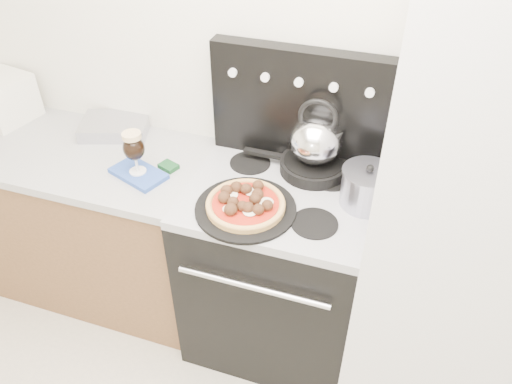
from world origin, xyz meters
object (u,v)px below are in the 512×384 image
at_px(fridge, 461,226).
at_px(pizza_pan, 246,209).
at_px(stove_body, 277,271).
at_px(pizza, 246,203).
at_px(skillet, 314,166).
at_px(tea_kettle, 316,137).
at_px(base_cabinet, 78,220).
at_px(beer_glass, 135,153).
at_px(stock_pot, 367,188).
at_px(oven_mitt, 138,174).

xyz_separation_m(fridge, pizza_pan, (-0.79, -0.13, -0.02)).
relative_size(stove_body, pizza, 2.85).
height_order(skillet, tea_kettle, tea_kettle).
xyz_separation_m(base_cabinet, fridge, (1.80, -0.05, 0.52)).
distance_m(base_cabinet, pizza_pan, 1.14).
bearing_deg(pizza, stove_body, 58.65).
relative_size(beer_glass, stock_pot, 0.98).
bearing_deg(tea_kettle, stock_pot, -37.64).
distance_m(tea_kettle, stock_pot, 0.30).
bearing_deg(tea_kettle, oven_mitt, -167.26).
relative_size(oven_mitt, skillet, 0.84).
bearing_deg(tea_kettle, skillet, 0.00).
height_order(base_cabinet, pizza_pan, pizza_pan).
height_order(stove_body, stock_pot, stock_pot).
distance_m(base_cabinet, pizza, 1.15).
bearing_deg(oven_mitt, skillet, 18.96).
xyz_separation_m(oven_mitt, pizza_pan, (0.52, -0.09, 0.02)).
bearing_deg(stove_body, beer_glass, -174.21).
xyz_separation_m(fridge, skillet, (-0.60, 0.21, -0.00)).
xyz_separation_m(oven_mitt, pizza, (0.52, -0.09, 0.04)).
relative_size(base_cabinet, oven_mitt, 5.97).
distance_m(fridge, beer_glass, 1.32).
xyz_separation_m(stove_body, fridge, (0.70, -0.03, 0.51)).
bearing_deg(base_cabinet, pizza_pan, -10.08).
relative_size(oven_mitt, tea_kettle, 1.00).
bearing_deg(fridge, stove_body, 177.95).
height_order(oven_mitt, tea_kettle, tea_kettle).
relative_size(fridge, pizza, 6.16).
height_order(beer_glass, stock_pot, beer_glass).
bearing_deg(oven_mitt, stock_pot, 5.80).
xyz_separation_m(beer_glass, stock_pot, (0.96, 0.10, -0.03)).
bearing_deg(skillet, tea_kettle, 0.00).
bearing_deg(pizza_pan, pizza, 0.00).
distance_m(base_cabinet, skillet, 1.32).
xyz_separation_m(pizza, stock_pot, (0.43, 0.19, 0.04)).
bearing_deg(pizza_pan, tea_kettle, 60.51).
xyz_separation_m(beer_glass, pizza, (0.52, -0.09, -0.06)).
bearing_deg(pizza, oven_mitt, 170.03).
xyz_separation_m(base_cabinet, stove_body, (1.10, -0.02, 0.01)).
relative_size(base_cabinet, stove_body, 1.65).
height_order(base_cabinet, oven_mitt, oven_mitt).
bearing_deg(pizza_pan, fridge, 9.27).
relative_size(base_cabinet, skillet, 5.01).
bearing_deg(pizza_pan, skillet, 60.51).
height_order(oven_mitt, beer_glass, beer_glass).
xyz_separation_m(skillet, tea_kettle, (0.00, 0.00, 0.15)).
xyz_separation_m(stove_body, pizza, (-0.09, -0.15, 0.51)).
distance_m(stove_body, tea_kettle, 0.69).
height_order(stove_body, oven_mitt, oven_mitt).
distance_m(oven_mitt, pizza, 0.53).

